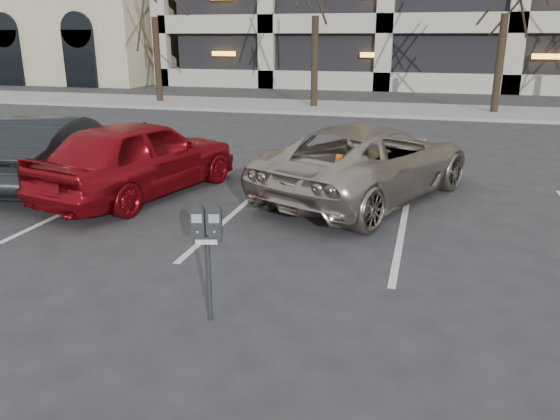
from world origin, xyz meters
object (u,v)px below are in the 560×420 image
(car_red, at_px, (139,157))
(car_dark, at_px, (56,150))
(parking_meter, at_px, (207,235))
(suv_silver, at_px, (368,161))

(car_red, relative_size, car_dark, 1.03)
(car_red, xyz_separation_m, car_dark, (-2.06, 0.33, -0.04))
(parking_meter, height_order, car_dark, car_dark)
(car_red, bearing_deg, car_dark, 4.55)
(suv_silver, distance_m, car_red, 4.24)
(suv_silver, relative_size, car_red, 1.25)
(suv_silver, bearing_deg, parking_meter, 102.17)
(parking_meter, relative_size, suv_silver, 0.23)
(suv_silver, height_order, car_dark, car_dark)
(car_red, distance_m, car_dark, 2.08)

